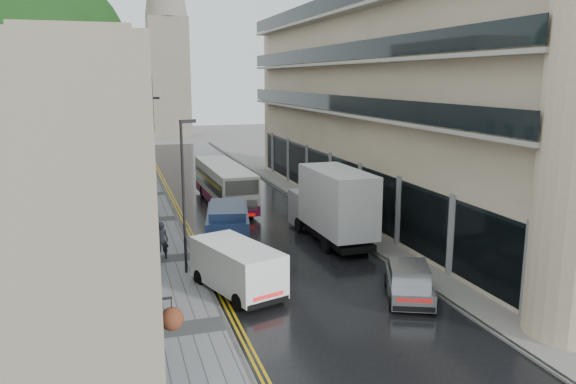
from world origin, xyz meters
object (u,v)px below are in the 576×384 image
tree_near (13,124)px  tree_far (50,120)px  cream_bus (218,194)px  lamp_post_near (184,199)px  lamp_post_far (151,150)px  silver_hatchback (393,293)px  pedestrian (161,240)px  white_lorry (326,214)px  white_van (238,284)px  navy_van (208,238)px

tree_near → tree_far: 13.02m
cream_bus → lamp_post_near: bearing=-108.9°
lamp_post_near → lamp_post_far: bearing=68.2°
cream_bus → tree_near: bearing=-144.9°
tree_far → silver_hatchback: bearing=-58.0°
lamp_post_far → pedestrian: bearing=-106.6°
tree_far → lamp_post_near: (6.95, -16.13, -2.59)m
white_lorry → pedestrian: 8.46m
pedestrian → cream_bus: bearing=-112.4°
lamp_post_near → lamp_post_far: lamp_post_far is taller
cream_bus → pedestrian: 9.71m
tree_near → tree_far: tree_near is taller
cream_bus → pedestrian: (-4.39, -8.65, -0.39)m
tree_far → white_van: tree_far is taller
white_van → navy_van: navy_van is taller
tree_near → lamp_post_far: bearing=62.4°
silver_hatchback → cream_bus: bearing=125.1°
white_lorry → tree_far: bearing=132.5°
white_van → pedestrian: white_van is taller
silver_hatchback → navy_van: bearing=151.2°
tree_far → cream_bus: size_ratio=1.18×
tree_far → pedestrian: 15.85m
tree_near → lamp_post_near: tree_near is taller
tree_far → navy_van: tree_far is taller
cream_bus → lamp_post_near: lamp_post_near is taller
lamp_post_near → white_van: bearing=-96.3°
white_lorry → silver_hatchback: bearing=-92.6°
tree_near → pedestrian: tree_near is taller
pedestrian → navy_van: bearing=153.4°
tree_far → silver_hatchback: tree_far is taller
tree_near → lamp_post_near: 8.56m
lamp_post_near → lamp_post_far: (-0.38, 16.28, 0.24)m
cream_bus → pedestrian: size_ratio=5.57×
white_lorry → lamp_post_far: 17.06m
tree_near → cream_bus: tree_near is taller
navy_van → pedestrian: 2.50m
tree_near → tree_far: size_ratio=1.11×
tree_far → pedestrian: bearing=-66.2°
tree_far → pedestrian: (6.04, -13.71, -5.16)m
tree_far → navy_van: bearing=-61.4°
tree_far → white_van: (8.39, -20.91, -5.12)m
silver_hatchback → lamp_post_far: lamp_post_far is taller
tree_far → silver_hatchback: 27.31m
tree_near → pedestrian: size_ratio=7.32×
tree_far → white_lorry: tree_far is taller
white_lorry → navy_van: white_lorry is taller
white_van → tree_far: bearing=93.5°
silver_hatchback → lamp_post_far: bearing=131.6°
tree_far → lamp_post_near: 17.76m
navy_van → lamp_post_near: 2.83m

